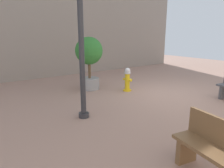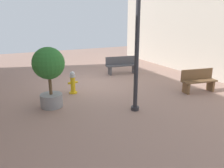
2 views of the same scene
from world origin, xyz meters
The scene contains 6 objects.
ground_plane centered at (0.00, 0.00, 0.00)m, with size 23.40×23.40×0.00m, color #9E7A6B.
building_facade_right centered at (5.97, 2.70, 3.74)m, with size 0.70×18.00×7.49m, color gray.
fire_hydrant centered at (1.23, 0.99, 0.46)m, with size 0.42×0.39×0.92m.
bench_far centered at (-3.53, 3.15, 0.49)m, with size 1.56×0.69×0.95m.
planter_tree centered at (2.34, 2.06, 1.32)m, with size 1.08×1.08×2.09m.
street_lamp centered at (-0.12, 3.64, 2.60)m, with size 0.36×0.36×4.23m.
Camera 1 is at (-4.73, 5.99, 2.18)m, focal length 32.56 mm.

